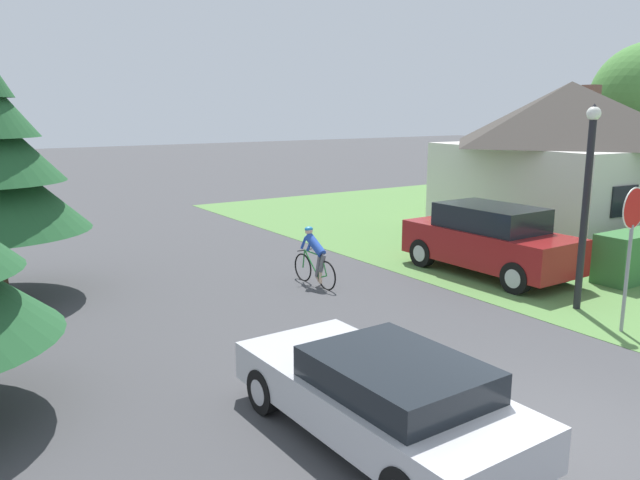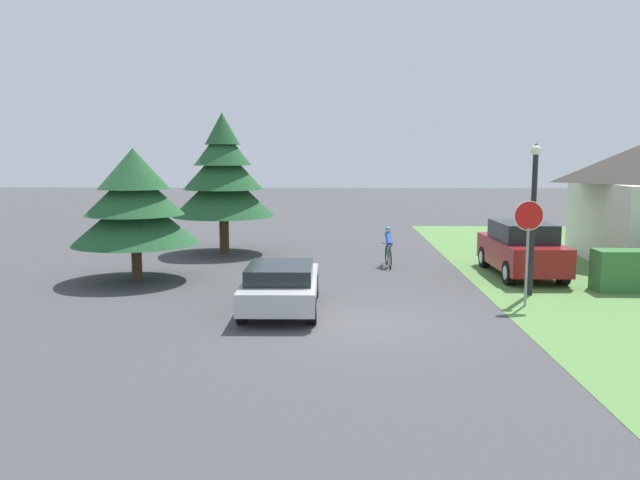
{
  "view_description": "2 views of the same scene",
  "coord_description": "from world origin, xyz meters",
  "px_view_note": "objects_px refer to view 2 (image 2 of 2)",
  "views": [
    {
      "loc": [
        -6.88,
        -4.5,
        4.3
      ],
      "look_at": [
        0.17,
        6.13,
        1.61
      ],
      "focal_mm": 35.0,
      "sensor_mm": 36.0,
      "label": 1
    },
    {
      "loc": [
        -0.55,
        -14.79,
        3.98
      ],
      "look_at": [
        -1.19,
        6.18,
        1.23
      ],
      "focal_mm": 35.0,
      "sensor_mm": 36.0,
      "label": 2
    }
  ],
  "objects_px": {
    "cyclist": "(388,248)",
    "conifer_tall_far": "(223,177)",
    "stop_sign": "(528,231)",
    "street_lamp": "(533,209)",
    "parked_suv_right": "(521,249)",
    "sedan_left_lane": "(281,285)",
    "conifer_tall_near": "(135,203)"
  },
  "relations": [
    {
      "from": "cyclist",
      "to": "conifer_tall_near",
      "type": "xyz_separation_m",
      "value": [
        -8.46,
        -2.84,
        1.83
      ]
    },
    {
      "from": "conifer_tall_near",
      "to": "conifer_tall_far",
      "type": "xyz_separation_m",
      "value": [
        1.79,
        5.98,
        0.69
      ]
    },
    {
      "from": "conifer_tall_far",
      "to": "conifer_tall_near",
      "type": "bearing_deg",
      "value": -106.67
    },
    {
      "from": "sedan_left_lane",
      "to": "conifer_tall_near",
      "type": "bearing_deg",
      "value": 51.71
    },
    {
      "from": "cyclist",
      "to": "conifer_tall_far",
      "type": "xyz_separation_m",
      "value": [
        -6.67,
        3.13,
        2.52
      ]
    },
    {
      "from": "sedan_left_lane",
      "to": "conifer_tall_far",
      "type": "xyz_separation_m",
      "value": [
        -3.32,
        9.86,
        2.56
      ]
    },
    {
      "from": "parked_suv_right",
      "to": "conifer_tall_near",
      "type": "xyz_separation_m",
      "value": [
        -12.84,
        -1.17,
        1.61
      ]
    },
    {
      "from": "cyclist",
      "to": "conifer_tall_far",
      "type": "height_order",
      "value": "conifer_tall_far"
    },
    {
      "from": "sedan_left_lane",
      "to": "stop_sign",
      "type": "distance_m",
      "value": 6.76
    },
    {
      "from": "cyclist",
      "to": "stop_sign",
      "type": "distance_m",
      "value": 7.05
    },
    {
      "from": "conifer_tall_far",
      "to": "cyclist",
      "type": "bearing_deg",
      "value": -25.16
    },
    {
      "from": "parked_suv_right",
      "to": "stop_sign",
      "type": "distance_m",
      "value": 4.73
    },
    {
      "from": "conifer_tall_near",
      "to": "conifer_tall_far",
      "type": "relative_size",
      "value": 0.74
    },
    {
      "from": "cyclist",
      "to": "street_lamp",
      "type": "distance_m",
      "value": 6.34
    },
    {
      "from": "parked_suv_right",
      "to": "conifer_tall_near",
      "type": "relative_size",
      "value": 1.09
    },
    {
      "from": "parked_suv_right",
      "to": "conifer_tall_far",
      "type": "distance_m",
      "value": 12.27
    },
    {
      "from": "cyclist",
      "to": "parked_suv_right",
      "type": "distance_m",
      "value": 4.69
    },
    {
      "from": "cyclist",
      "to": "conifer_tall_near",
      "type": "height_order",
      "value": "conifer_tall_near"
    },
    {
      "from": "stop_sign",
      "to": "conifer_tall_far",
      "type": "bearing_deg",
      "value": -46.02
    },
    {
      "from": "sedan_left_lane",
      "to": "parked_suv_right",
      "type": "height_order",
      "value": "parked_suv_right"
    },
    {
      "from": "parked_suv_right",
      "to": "conifer_tall_far",
      "type": "bearing_deg",
      "value": 65.62
    },
    {
      "from": "stop_sign",
      "to": "street_lamp",
      "type": "height_order",
      "value": "street_lamp"
    },
    {
      "from": "cyclist",
      "to": "conifer_tall_far",
      "type": "relative_size",
      "value": 0.3
    },
    {
      "from": "cyclist",
      "to": "conifer_tall_near",
      "type": "distance_m",
      "value": 9.12
    },
    {
      "from": "parked_suv_right",
      "to": "street_lamp",
      "type": "bearing_deg",
      "value": 167.83
    },
    {
      "from": "conifer_tall_near",
      "to": "sedan_left_lane",
      "type": "bearing_deg",
      "value": -37.22
    },
    {
      "from": "sedan_left_lane",
      "to": "stop_sign",
      "type": "xyz_separation_m",
      "value": [
        6.58,
        0.61,
        1.4
      ]
    },
    {
      "from": "cyclist",
      "to": "stop_sign",
      "type": "relative_size",
      "value": 0.61
    },
    {
      "from": "sedan_left_lane",
      "to": "parked_suv_right",
      "type": "xyz_separation_m",
      "value": [
        7.73,
        5.06,
        0.26
      ]
    },
    {
      "from": "cyclist",
      "to": "conifer_tall_near",
      "type": "bearing_deg",
      "value": 105.85
    },
    {
      "from": "street_lamp",
      "to": "sedan_left_lane",
      "type": "bearing_deg",
      "value": -164.59
    },
    {
      "from": "stop_sign",
      "to": "street_lamp",
      "type": "relative_size",
      "value": 0.65
    }
  ]
}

